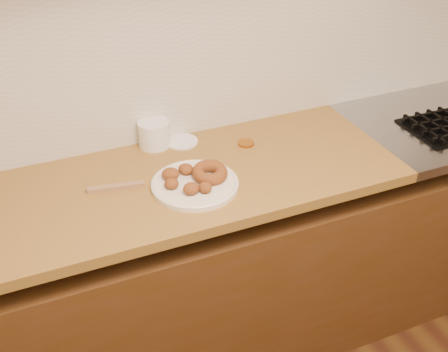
% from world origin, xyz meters
% --- Properties ---
extents(wall_back, '(4.00, 0.02, 2.70)m').
position_xyz_m(wall_back, '(0.00, 2.00, 1.35)').
color(wall_back, tan).
rests_on(wall_back, ground).
extents(base_cabinet, '(3.60, 0.60, 0.77)m').
position_xyz_m(base_cabinet, '(0.00, 1.69, 0.39)').
color(base_cabinet, '#4C2E1A').
rests_on(base_cabinet, floor).
extents(butcher_block, '(2.30, 0.62, 0.04)m').
position_xyz_m(butcher_block, '(-0.65, 1.69, 0.88)').
color(butcher_block, olive).
rests_on(butcher_block, base_cabinet).
extents(backsplash, '(3.60, 0.02, 0.60)m').
position_xyz_m(backsplash, '(0.00, 1.99, 1.20)').
color(backsplash, beige).
rests_on(backsplash, wall_back).
extents(donut_plate, '(0.30, 0.30, 0.02)m').
position_xyz_m(donut_plate, '(-0.26, 1.61, 0.91)').
color(donut_plate, white).
rests_on(donut_plate, butcher_block).
extents(ring_donut, '(0.15, 0.16, 0.06)m').
position_xyz_m(ring_donut, '(-0.21, 1.62, 0.94)').
color(ring_donut, brown).
rests_on(ring_donut, donut_plate).
extents(fried_dough_chunks, '(0.16, 0.20, 0.04)m').
position_xyz_m(fried_dough_chunks, '(-0.30, 1.62, 0.94)').
color(fried_dough_chunks, brown).
rests_on(fried_dough_chunks, donut_plate).
extents(plastic_tub, '(0.12, 0.12, 0.10)m').
position_xyz_m(plastic_tub, '(-0.31, 1.94, 0.95)').
color(plastic_tub, white).
rests_on(plastic_tub, butcher_block).
extents(tub_lid, '(0.13, 0.13, 0.01)m').
position_xyz_m(tub_lid, '(-0.20, 1.92, 0.90)').
color(tub_lid, white).
rests_on(tub_lid, butcher_block).
extents(brass_jar_lid, '(0.08, 0.08, 0.01)m').
position_xyz_m(brass_jar_lid, '(0.02, 1.81, 0.91)').
color(brass_jar_lid, '#B06B21').
rests_on(brass_jar_lid, butcher_block).
extents(wooden_utensil, '(0.19, 0.06, 0.02)m').
position_xyz_m(wooden_utensil, '(-0.52, 1.71, 0.91)').
color(wooden_utensil, '#926A48').
rests_on(wooden_utensil, butcher_block).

